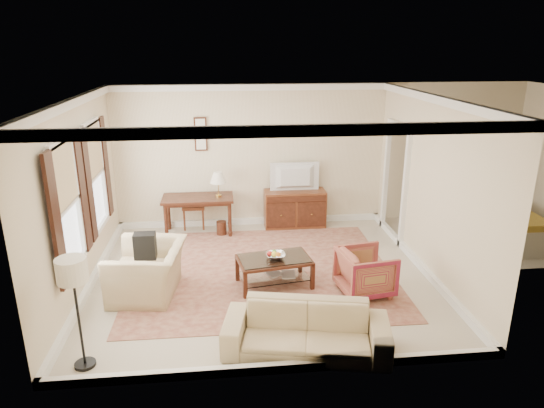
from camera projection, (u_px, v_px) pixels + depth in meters
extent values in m
cube|color=beige|center=(262.00, 276.00, 7.98)|extent=(5.50, 5.00, 0.01)
cube|color=white|center=(261.00, 97.00, 7.06)|extent=(5.50, 5.00, 0.01)
cube|color=#EFE2C3|center=(251.00, 157.00, 9.88)|extent=(5.50, 0.01, 2.90)
cube|color=#EFE2C3|center=(281.00, 260.00, 5.16)|extent=(5.50, 0.01, 2.90)
cube|color=#EFE2C3|center=(78.00, 198.00, 7.25)|extent=(0.01, 5.00, 2.90)
cube|color=#EFE2C3|center=(431.00, 187.00, 7.80)|extent=(0.01, 5.00, 2.90)
cube|color=beige|center=(473.00, 239.00, 9.49)|extent=(3.00, 2.70, 0.01)
cube|color=maroon|center=(262.00, 271.00, 8.16)|extent=(4.33, 3.72, 0.01)
cube|color=#4B2315|center=(198.00, 198.00, 9.57)|extent=(1.40, 0.70, 0.05)
cylinder|color=#4B2315|center=(166.00, 222.00, 9.38)|extent=(0.07, 0.07, 0.71)
cylinder|color=#4B2315|center=(230.00, 220.00, 9.50)|extent=(0.07, 0.07, 0.71)
cylinder|color=#4B2315|center=(169.00, 213.00, 9.89)|extent=(0.07, 0.07, 0.71)
cylinder|color=#4B2315|center=(229.00, 211.00, 10.01)|extent=(0.07, 0.07, 0.71)
cube|color=brown|center=(295.00, 209.00, 10.05)|extent=(1.25, 0.48, 0.77)
imported|color=black|center=(295.00, 168.00, 9.76)|extent=(0.95, 0.55, 0.12)
cube|color=#4B2315|center=(274.00, 260.00, 7.55)|extent=(1.22, 0.83, 0.04)
cube|color=silver|center=(274.00, 258.00, 7.54)|extent=(1.15, 0.76, 0.01)
cube|color=silver|center=(274.00, 276.00, 7.64)|extent=(1.12, 0.74, 0.02)
cube|color=#4B2315|center=(245.00, 286.00, 7.22)|extent=(0.07, 0.07, 0.44)
cube|color=#4B2315|center=(312.00, 277.00, 7.48)|extent=(0.07, 0.07, 0.44)
cube|color=#4B2315|center=(237.00, 268.00, 7.76)|extent=(0.07, 0.07, 0.44)
cube|color=#4B2315|center=(300.00, 261.00, 8.03)|extent=(0.07, 0.07, 0.44)
imported|color=silver|center=(276.00, 255.00, 7.51)|extent=(0.42, 0.42, 0.10)
imported|color=brown|center=(267.00, 274.00, 7.64)|extent=(0.27, 0.16, 0.38)
imported|color=brown|center=(282.00, 274.00, 7.65)|extent=(0.28, 0.06, 0.38)
imported|color=maroon|center=(366.00, 270.00, 7.34)|extent=(0.81, 0.85, 0.77)
imported|color=tan|center=(147.00, 263.00, 7.28)|extent=(0.91, 1.27, 1.03)
cube|color=black|center=(145.00, 245.00, 7.29)|extent=(0.23, 0.33, 0.40)
imported|color=tan|center=(306.00, 323.00, 5.93)|extent=(2.10, 0.99, 0.79)
cylinder|color=black|center=(85.00, 364.00, 5.77)|extent=(0.25, 0.25, 0.04)
cylinder|color=black|center=(79.00, 322.00, 5.58)|extent=(0.03, 0.03, 1.17)
cylinder|color=silver|center=(72.00, 270.00, 5.38)|extent=(0.34, 0.34, 0.28)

